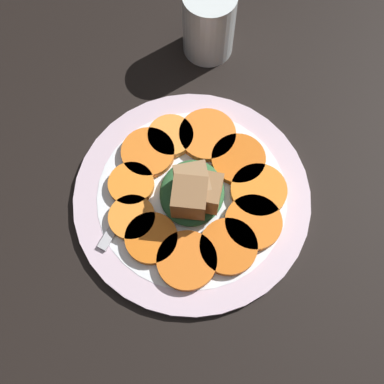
# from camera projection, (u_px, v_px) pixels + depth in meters

# --- Properties ---
(table_slab) EXTENTS (1.20, 1.20, 0.02)m
(table_slab) POSITION_uv_depth(u_px,v_px,m) (192.00, 201.00, 0.60)
(table_slab) COLOR black
(table_slab) RESTS_ON ground
(plate) EXTENTS (0.29, 0.29, 0.01)m
(plate) POSITION_uv_depth(u_px,v_px,m) (192.00, 197.00, 0.58)
(plate) COLOR silver
(plate) RESTS_ON table_slab
(carrot_slice_0) EXTENTS (0.07, 0.07, 0.01)m
(carrot_slice_0) POSITION_uv_depth(u_px,v_px,m) (253.00, 223.00, 0.56)
(carrot_slice_0) COLOR orange
(carrot_slice_0) RESTS_ON plate
(carrot_slice_1) EXTENTS (0.07, 0.07, 0.01)m
(carrot_slice_1) POSITION_uv_depth(u_px,v_px,m) (259.00, 191.00, 0.58)
(carrot_slice_1) COLOR orange
(carrot_slice_1) RESTS_ON plate
(carrot_slice_2) EXTENTS (0.07, 0.07, 0.01)m
(carrot_slice_2) POSITION_uv_depth(u_px,v_px,m) (238.00, 159.00, 0.59)
(carrot_slice_2) COLOR orange
(carrot_slice_2) RESTS_ON plate
(carrot_slice_3) EXTENTS (0.07, 0.07, 0.01)m
(carrot_slice_3) POSITION_uv_depth(u_px,v_px,m) (207.00, 135.00, 0.60)
(carrot_slice_3) COLOR orange
(carrot_slice_3) RESTS_ON plate
(carrot_slice_4) EXTENTS (0.06, 0.06, 0.01)m
(carrot_slice_4) POSITION_uv_depth(u_px,v_px,m) (171.00, 136.00, 0.60)
(carrot_slice_4) COLOR orange
(carrot_slice_4) RESTS_ON plate
(carrot_slice_5) EXTENTS (0.07, 0.07, 0.01)m
(carrot_slice_5) POSITION_uv_depth(u_px,v_px,m) (148.00, 153.00, 0.59)
(carrot_slice_5) COLOR orange
(carrot_slice_5) RESTS_ON plate
(carrot_slice_6) EXTENTS (0.06, 0.06, 0.01)m
(carrot_slice_6) POSITION_uv_depth(u_px,v_px,m) (131.00, 187.00, 0.58)
(carrot_slice_6) COLOR orange
(carrot_slice_6) RESTS_ON plate
(carrot_slice_7) EXTENTS (0.05, 0.05, 0.01)m
(carrot_slice_7) POSITION_uv_depth(u_px,v_px,m) (132.00, 218.00, 0.56)
(carrot_slice_7) COLOR orange
(carrot_slice_7) RESTS_ON plate
(carrot_slice_8) EXTENTS (0.06, 0.06, 0.01)m
(carrot_slice_8) POSITION_uv_depth(u_px,v_px,m) (151.00, 238.00, 0.55)
(carrot_slice_8) COLOR orange
(carrot_slice_8) RESTS_ON plate
(carrot_slice_9) EXTENTS (0.07, 0.07, 0.01)m
(carrot_slice_9) POSITION_uv_depth(u_px,v_px,m) (187.00, 261.00, 0.54)
(carrot_slice_9) COLOR orange
(carrot_slice_9) RESTS_ON plate
(carrot_slice_10) EXTENTS (0.07, 0.07, 0.01)m
(carrot_slice_10) POSITION_uv_depth(u_px,v_px,m) (228.00, 247.00, 0.55)
(carrot_slice_10) COLOR orange
(carrot_slice_10) RESTS_ON plate
(center_pile) EXTENTS (0.09, 0.08, 0.06)m
(center_pile) POSITION_uv_depth(u_px,v_px,m) (193.00, 192.00, 0.55)
(center_pile) COLOR #2D6033
(center_pile) RESTS_ON plate
(fork) EXTENTS (0.18, 0.07, 0.00)m
(fork) POSITION_uv_depth(u_px,v_px,m) (143.00, 179.00, 0.59)
(fork) COLOR #B2B2B7
(fork) RESTS_ON plate
(water_glass) EXTENTS (0.07, 0.07, 0.10)m
(water_glass) POSITION_uv_depth(u_px,v_px,m) (209.00, 23.00, 0.63)
(water_glass) COLOR silver
(water_glass) RESTS_ON table_slab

